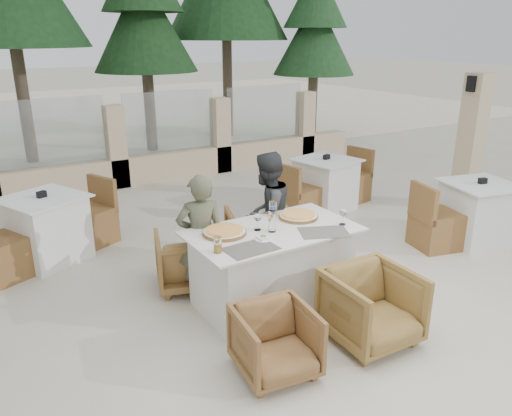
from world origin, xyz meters
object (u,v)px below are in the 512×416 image
bg_table_a (47,229)px  armchair_far_left (187,260)px  pizza_right (298,215)px  beer_glass_right (273,209)px  armchair_near_left (276,342)px  water_bottle (272,219)px  diner_left (201,239)px  wine_glass_corner (343,216)px  armchair_near_right (372,307)px  wine_glass_centre (258,221)px  dining_table (272,267)px  beer_glass_left (218,245)px  armchair_far_right (261,239)px  bg_table_b (325,184)px  bg_table_c (478,213)px  diner_right (267,214)px  pizza_left (224,231)px  olive_dish (263,238)px

bg_table_a → armchair_far_left: bearing=-76.4°
pizza_right → beer_glass_right: size_ratio=2.54×
armchair_near_left → bg_table_a: 3.30m
water_bottle → diner_left: (-0.51, 0.47, -0.25)m
wine_glass_corner → armchair_near_left: (-1.22, -0.68, -0.59)m
armchair_far_left → beer_glass_right: bearing=168.2°
armchair_far_left → armchair_near_right: (0.92, -1.74, 0.03)m
wine_glass_centre → armchair_near_right: wine_glass_centre is taller
dining_table → bg_table_a: bearing=127.2°
beer_glass_left → armchair_far_left: beer_glass_left is taller
beer_glass_right → armchair_far_right: size_ratio=0.21×
wine_glass_corner → bg_table_b: size_ratio=0.11×
wine_glass_centre → pizza_right: bearing=7.5°
bg_table_c → bg_table_b: bearing=126.6°
pizza_right → water_bottle: size_ratio=1.60×
bg_table_a → bg_table_c: size_ratio=1.00×
wine_glass_corner → bg_table_a: wine_glass_corner is taller
armchair_far_right → pizza_right: bearing=113.6°
diner_right → water_bottle: bearing=38.1°
diner_right → pizza_left: bearing=8.0°
beer_glass_left → diner_right: (1.00, 0.79, -0.16)m
diner_left → bg_table_c: 3.64m
water_bottle → wine_glass_centre: bearing=133.7°
beer_glass_right → diner_right: diner_right is taller
pizza_right → armchair_near_left: 1.53m
dining_table → bg_table_b: (2.23, 1.93, 0.00)m
beer_glass_right → bg_table_c: 2.91m
dining_table → wine_glass_centre: bearing=148.9°
water_bottle → bg_table_a: bearing=126.4°
beer_glass_left → wine_glass_centre: bearing=24.9°
dining_table → beer_glass_left: bearing=-164.9°
olive_dish → diner_left: 0.70m
diner_right → dining_table: bearing=38.9°
beer_glass_left → armchair_near_left: beer_glass_left is taller
armchair_far_right → armchair_near_right: 1.74m
dining_table → water_bottle: size_ratio=6.48×
pizza_right → water_bottle: water_bottle is taller
armchair_near_right → bg_table_a: bg_table_a is taller
diner_right → bg_table_a: 2.57m
wine_glass_corner → beer_glass_left: bearing=177.7°
olive_dish → wine_glass_centre: bearing=70.0°
water_bottle → bg_table_c: 3.12m
wine_glass_corner → beer_glass_right: bearing=128.3°
beer_glass_right → diner_right: size_ratio=0.11×
beer_glass_left → armchair_near_left: 0.93m
dining_table → wine_glass_corner: (0.65, -0.24, 0.48)m
bg_table_b → bg_table_a: bearing=165.4°
water_bottle → pizza_right: bearing=21.7°
wine_glass_corner → olive_dish: size_ratio=1.67×
pizza_left → bg_table_c: size_ratio=0.25×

